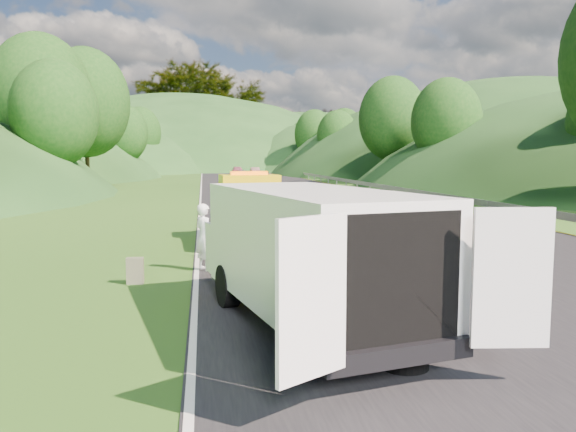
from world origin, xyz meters
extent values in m
plane|color=#38661E|center=(0.00, 0.00, 0.00)|extent=(320.00, 320.00, 0.00)
cube|color=black|center=(3.00, 40.00, 0.01)|extent=(14.00, 200.00, 0.02)
cube|color=gray|center=(10.30, 52.50, 0.00)|extent=(0.06, 140.00, 1.52)
cylinder|color=black|center=(-3.03, 7.86, 0.48)|extent=(0.40, 0.97, 0.95)
cylinder|color=black|center=(-1.23, 8.00, 0.48)|extent=(0.40, 0.97, 0.95)
cylinder|color=black|center=(-2.75, 4.07, 0.48)|extent=(0.40, 0.97, 0.95)
cylinder|color=black|center=(-0.95, 4.20, 0.48)|extent=(0.40, 0.97, 0.95)
cube|color=yellow|center=(-2.07, 7.12, 1.38)|extent=(2.15, 1.67, 1.81)
cube|color=yellow|center=(-1.91, 4.99, 1.14)|extent=(2.32, 3.38, 1.24)
cube|color=black|center=(-1.91, 4.99, 1.81)|extent=(2.32, 3.38, 0.10)
cube|color=black|center=(-2.15, 8.26, 0.86)|extent=(1.98, 1.28, 0.67)
cube|color=black|center=(-2.19, 8.83, 0.67)|extent=(2.01, 0.34, 0.48)
cube|color=yellow|center=(-2.18, 8.59, 1.47)|extent=(1.95, 0.89, 1.04)
cube|color=orange|center=(-2.07, 7.12, 2.33)|extent=(1.35, 0.34, 0.15)
cube|color=black|center=(-2.12, 7.79, 1.71)|extent=(1.81, 0.21, 0.86)
cylinder|color=black|center=(-3.25, -2.27, 0.42)|extent=(0.49, 0.88, 0.83)
cylinder|color=black|center=(-1.42, -1.86, 0.42)|extent=(0.49, 0.88, 0.83)
cylinder|color=black|center=(-2.48, -5.73, 0.42)|extent=(0.49, 0.88, 0.83)
cylinder|color=black|center=(-0.64, -5.32, 0.42)|extent=(0.49, 0.88, 0.83)
cube|color=white|center=(-1.92, -3.89, 1.41)|extent=(3.27, 5.76, 1.93)
cube|color=white|center=(-2.55, -1.09, 0.99)|extent=(2.24, 1.37, 1.04)
cube|color=black|center=(-2.51, -1.30, 1.83)|extent=(1.96, 0.77, 0.87)
cube|color=black|center=(-1.34, -6.49, 1.41)|extent=(1.75, 0.49, 1.67)
cube|color=white|center=(-2.56, -7.25, 1.41)|extent=(0.87, 0.59, 1.77)
cube|color=white|center=(0.08, -6.65, 1.41)|extent=(0.99, 0.19, 1.77)
cube|color=black|center=(-1.32, -6.59, 0.47)|extent=(2.07, 0.61, 0.26)
imported|color=white|center=(-3.70, 1.37, 0.00)|extent=(0.72, 0.77, 1.71)
imported|color=#D2CD70|center=(-1.94, -0.72, 0.00)|extent=(0.49, 0.41, 0.90)
imported|color=black|center=(-0.78, -4.79, 0.00)|extent=(1.08, 0.69, 1.59)
cube|color=#575842|center=(-5.28, 0.08, 0.31)|extent=(0.38, 0.22, 0.61)
cylinder|color=black|center=(-0.99, -5.84, 0.00)|extent=(0.67, 0.67, 0.20)
imported|color=black|center=(3.89, 10.42, 0.00)|extent=(3.25, 5.66, 1.49)
imported|color=#424447|center=(1.26, 60.21, 0.00)|extent=(1.55, 3.84, 1.31)
imported|color=brown|center=(4.53, 76.38, 0.00)|extent=(1.35, 3.88, 1.28)
imported|color=#9C4E5C|center=(2.10, 82.41, 0.00)|extent=(1.78, 4.37, 1.27)
imported|color=#3D4249|center=(1.28, 110.34, 0.00)|extent=(1.55, 3.84, 1.31)
camera|label=1|loc=(-3.70, -13.01, 2.91)|focal=35.00mm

